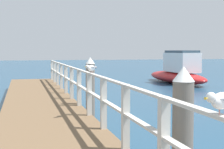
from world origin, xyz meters
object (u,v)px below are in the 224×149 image
object	(u,v)px
dock_piling_far	(90,89)
seagull_background	(91,68)
dock_piling_near	(183,141)
boat_2	(178,72)
seagull_foreground	(221,100)

from	to	relation	value
dock_piling_far	seagull_background	bearing A→B (deg)	-100.69
dock_piling_near	dock_piling_far	bearing A→B (deg)	90.00
boat_2	seagull_foreground	bearing A→B (deg)	62.37
seagull_foreground	seagull_background	bearing A→B (deg)	-28.05
seagull_background	dock_piling_far	bearing A→B (deg)	-56.62
dock_piling_far	seagull_foreground	bearing A→B (deg)	-92.85
seagull_background	dock_piling_near	bearing A→B (deg)	139.26
dock_piling_far	seagull_foreground	world-z (taller)	dock_piling_far
seagull_background	seagull_foreground	bearing A→B (deg)	134.06
boat_2	seagull_background	bearing A→B (deg)	53.30
seagull_foreground	boat_2	distance (m)	20.33
seagull_foreground	seagull_background	size ratio (longest dim) A/B	1.18
dock_piling_near	boat_2	distance (m)	18.80
dock_piling_near	dock_piling_far	xyz separation A→B (m)	(0.00, 6.30, 0.00)
dock_piling_near	seagull_foreground	xyz separation A→B (m)	(-0.39, -1.48, 0.77)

